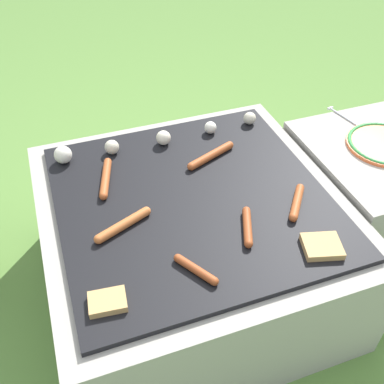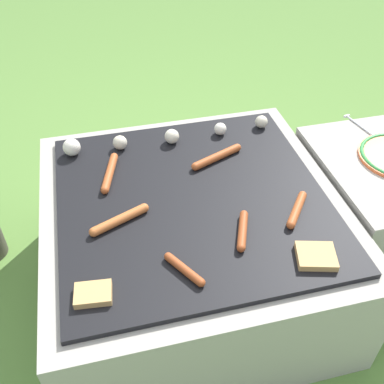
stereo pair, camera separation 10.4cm
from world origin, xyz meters
TOP-DOWN VIEW (x-y plane):
  - ground_plane at (0.00, 0.00)m, footprint 14.00×14.00m
  - grill at (0.00, 0.00)m, footprint 0.92×0.92m
  - side_ledge at (0.73, 0.01)m, footprint 0.52×0.54m
  - sausage_front_left at (0.13, 0.16)m, footprint 0.19×0.10m
  - sausage_front_center at (-0.23, -0.06)m, footprint 0.18×0.09m
  - sausage_mid_right at (0.10, -0.18)m, footprint 0.07×0.14m
  - sausage_mid_left at (0.28, -0.14)m, footprint 0.11×0.13m
  - sausage_back_right at (-0.23, 0.16)m, footprint 0.07×0.19m
  - sausage_back_left at (-0.09, -0.28)m, footprint 0.09×0.13m
  - bread_slice_left at (0.26, -0.32)m, footprint 0.12×0.11m
  - bread_slice_center at (-0.32, -0.30)m, footprint 0.10×0.08m
  - mushroom_row at (-0.07, 0.31)m, footprint 0.74×0.07m
  - fork_utensil at (0.70, 0.21)m, footprint 0.06×0.21m

SIDE VIEW (x-z plane):
  - ground_plane at x=0.00m, z-range 0.00..0.00m
  - grill at x=0.00m, z-range 0.00..0.42m
  - side_ledge at x=0.73m, z-range 0.00..0.42m
  - fork_utensil at x=0.70m, z-range 0.42..0.43m
  - bread_slice_left at x=0.26m, z-range 0.42..0.44m
  - bread_slice_center at x=-0.32m, z-range 0.42..0.44m
  - sausage_back_left at x=-0.09m, z-range 0.42..0.44m
  - sausage_mid_right at x=0.10m, z-range 0.42..0.44m
  - sausage_mid_left at x=0.28m, z-range 0.42..0.44m
  - sausage_back_right at x=-0.23m, z-range 0.42..0.44m
  - sausage_front_left at x=0.13m, z-range 0.42..0.44m
  - sausage_front_center at x=-0.23m, z-range 0.42..0.44m
  - mushroom_row at x=-0.07m, z-range 0.41..0.47m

